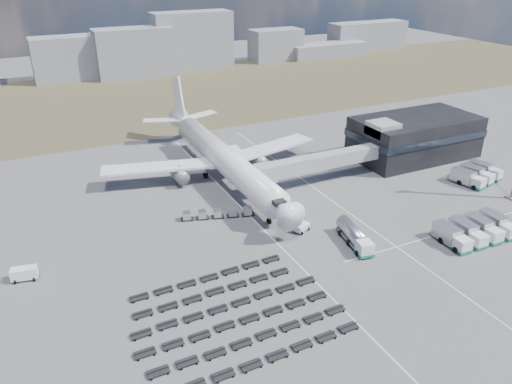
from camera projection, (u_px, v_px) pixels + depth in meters
name	position (u px, v px, depth m)	size (l,w,h in m)	color
ground	(293.00, 246.00, 86.26)	(420.00, 420.00, 0.00)	#565659
grass_strip	(137.00, 97.00, 175.42)	(420.00, 90.00, 0.01)	#46412A
lane_markings	(331.00, 226.00, 92.54)	(47.12, 110.00, 0.01)	silver
terminal	(414.00, 136.00, 122.27)	(30.40, 16.40, 11.00)	black
jet_bridge	(311.00, 164.00, 106.90)	(30.30, 3.80, 7.05)	#939399
airliner	(221.00, 156.00, 110.21)	(51.59, 64.53, 17.62)	white
skyline	(99.00, 56.00, 199.91)	(315.36, 22.99, 23.74)	gray
fuel_tanker	(355.00, 236.00, 86.13)	(4.31, 10.41, 3.27)	white
pushback_tug	(301.00, 228.00, 90.70)	(3.03, 1.71, 1.39)	white
utility_van	(24.00, 274.00, 77.01)	(3.87, 1.75, 2.10)	white
catering_truck	(235.00, 156.00, 120.39)	(3.51, 6.85, 3.01)	white
service_trucks_near	(475.00, 230.00, 88.01)	(13.64, 7.83, 2.98)	white
service_trucks_far	(476.00, 174.00, 110.38)	(11.09, 9.30, 2.96)	white
uld_row	(217.00, 213.00, 95.17)	(13.87, 5.44, 1.54)	black
baggage_dollies	(233.00, 315.00, 69.34)	(29.68, 21.22, 0.66)	black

